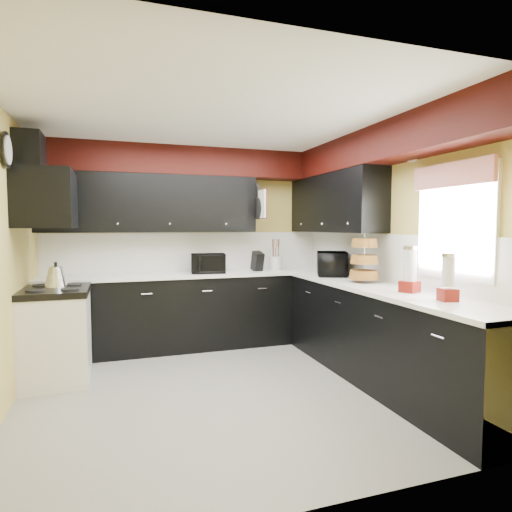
{
  "coord_description": "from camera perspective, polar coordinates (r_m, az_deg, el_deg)",
  "views": [
    {
      "loc": [
        -0.95,
        -3.79,
        1.52
      ],
      "look_at": [
        0.6,
        0.84,
        1.18
      ],
      "focal_mm": 30.0,
      "sensor_mm": 36.0,
      "label": 1
    }
  ],
  "objects": [
    {
      "name": "pan_top",
      "position": [
        5.64,
        -0.14,
        8.85
      ],
      "size": [
        0.03,
        0.22,
        0.4
      ],
      "primitive_type": null,
      "color": "black",
      "rests_on": "upper_back"
    },
    {
      "name": "dispenser_a",
      "position": [
        4.0,
        19.84,
        -1.87
      ],
      "size": [
        0.18,
        0.18,
        0.38
      ],
      "primitive_type": null,
      "rotation": [
        0.0,
        0.0,
        0.36
      ],
      "color": "#5B0003",
      "rests_on": "counter_right"
    },
    {
      "name": "splash_back",
      "position": [
        5.67,
        -8.8,
        0.58
      ],
      "size": [
        3.6,
        0.02,
        0.5
      ],
      "primitive_type": "cube",
      "color": "white",
      "rests_on": "counter_back"
    },
    {
      "name": "clock",
      "position": [
        4.17,
        -30.34,
        12.11
      ],
      "size": [
        0.03,
        0.3,
        0.3
      ],
      "primitive_type": null,
      "color": "black",
      "rests_on": "wall_left"
    },
    {
      "name": "pan_low",
      "position": [
        5.75,
        -0.55,
        5.96
      ],
      "size": [
        0.03,
        0.24,
        0.42
      ],
      "primitive_type": null,
      "color": "black",
      "rests_on": "upper_back"
    },
    {
      "name": "hood",
      "position": [
        4.59,
        -26.17,
        6.8
      ],
      "size": [
        0.5,
        0.78,
        0.55
      ],
      "primitive_type": "cube",
      "color": "black",
      "rests_on": "wall_left"
    },
    {
      "name": "ceiling",
      "position": [
        4.03,
        -4.51,
        18.03
      ],
      "size": [
        3.6,
        3.6,
        0.06
      ],
      "primitive_type": "cube",
      "color": "white",
      "rests_on": "wall_back"
    },
    {
      "name": "cooktop",
      "position": [
        4.62,
        -25.22,
        -4.27
      ],
      "size": [
        0.62,
        0.77,
        0.06
      ],
      "primitive_type": "cube",
      "color": "black",
      "rests_on": "stove"
    },
    {
      "name": "wall_back",
      "position": [
        5.68,
        -8.83,
        1.19
      ],
      "size": [
        3.6,
        0.06,
        2.5
      ],
      "primitive_type": "cube",
      "color": "#E0C666",
      "rests_on": "ground"
    },
    {
      "name": "splash_right",
      "position": [
        4.69,
        17.34,
        -0.26
      ],
      "size": [
        0.02,
        3.6,
        0.5
      ],
      "primitive_type": "cube",
      "color": "white",
      "rests_on": "counter_right"
    },
    {
      "name": "baskets",
      "position": [
        4.58,
        14.23,
        -0.42
      ],
      "size": [
        0.27,
        0.27,
        0.5
      ],
      "primitive_type": null,
      "color": "brown",
      "rests_on": "upper_right"
    },
    {
      "name": "counter_right",
      "position": [
        4.3,
        16.47,
        -4.22
      ],
      "size": [
        0.64,
        3.02,
        0.04
      ],
      "primitive_type": "cube",
      "color": "white",
      "rests_on": "cab_right"
    },
    {
      "name": "knife_block",
      "position": [
        5.56,
        0.19,
        -0.74
      ],
      "size": [
        0.13,
        0.17,
        0.25
      ],
      "primitive_type": "cube",
      "rotation": [
        0.0,
        0.0,
        0.12
      ],
      "color": "black",
      "rests_on": "counter_back"
    },
    {
      "name": "utensil_crock",
      "position": [
        5.7,
        2.65,
        -0.96
      ],
      "size": [
        0.22,
        0.22,
        0.18
      ],
      "primitive_type": "cylinder",
      "rotation": [
        0.0,
        0.0,
        0.42
      ],
      "color": "silver",
      "rests_on": "counter_back"
    },
    {
      "name": "pan_mid",
      "position": [
        5.51,
        0.29,
        6.36
      ],
      "size": [
        0.03,
        0.28,
        0.46
      ],
      "primitive_type": null,
      "color": "black",
      "rests_on": "upper_back"
    },
    {
      "name": "upper_right",
      "position": [
        5.36,
        10.35,
        6.9
      ],
      "size": [
        0.35,
        1.8,
        0.7
      ],
      "primitive_type": "cube",
      "color": "black",
      "rests_on": "wall_right"
    },
    {
      "name": "hood_duct",
      "position": [
        4.65,
        -27.96,
        11.91
      ],
      "size": [
        0.24,
        0.4,
        0.4
      ],
      "primitive_type": "cube",
      "color": "black",
      "rests_on": "wall_left"
    },
    {
      "name": "counter_back",
      "position": [
        5.41,
        -8.26,
        -2.45
      ],
      "size": [
        3.62,
        0.64,
        0.04
      ],
      "primitive_type": "cube",
      "color": "white",
      "rests_on": "cab_back"
    },
    {
      "name": "wall_right",
      "position": [
        4.69,
        17.46,
        0.48
      ],
      "size": [
        0.06,
        3.6,
        2.5
      ],
      "primitive_type": "cube",
      "color": "#E0C666",
      "rests_on": "ground"
    },
    {
      "name": "cab_back",
      "position": [
        5.48,
        -8.21,
        -7.34
      ],
      "size": [
        3.6,
        0.6,
        0.9
      ],
      "primitive_type": "cube",
      "color": "black",
      "rests_on": "ground"
    },
    {
      "name": "microwave",
      "position": [
        5.13,
        10.13,
        -1.02
      ],
      "size": [
        0.52,
        0.6,
        0.28
      ],
      "primitive_type": "imported",
      "rotation": [
        0.0,
        0.0,
        1.15
      ],
      "color": "black",
      "rests_on": "counter_right"
    },
    {
      "name": "upper_back",
      "position": [
        5.44,
        -13.81,
        6.8
      ],
      "size": [
        2.6,
        0.35,
        0.7
      ],
      "primitive_type": "cube",
      "color": "black",
      "rests_on": "wall_back"
    },
    {
      "name": "soffit_back",
      "position": [
        5.55,
        -8.63,
        12.26
      ],
      "size": [
        3.6,
        0.36,
        0.35
      ],
      "primitive_type": "cube",
      "color": "black",
      "rests_on": "wall_back"
    },
    {
      "name": "cut_board",
      "position": [
        5.4,
        0.8,
        6.94
      ],
      "size": [
        0.03,
        0.26,
        0.35
      ],
      "primitive_type": "cube",
      "color": "white",
      "rests_on": "upper_back"
    },
    {
      "name": "kettle",
      "position": [
        4.73,
        -25.12,
        -2.48
      ],
      "size": [
        0.24,
        0.24,
        0.2
      ],
      "primitive_type": null,
      "rotation": [
        0.0,
        0.0,
        -0.1
      ],
      "color": "silver",
      "rests_on": "cooktop"
    },
    {
      "name": "cab_right",
      "position": [
        4.39,
        16.35,
        -10.3
      ],
      "size": [
        0.6,
        3.0,
        0.9
      ],
      "primitive_type": "cube",
      "color": "black",
      "rests_on": "ground"
    },
    {
      "name": "toaster_oven",
      "position": [
        5.35,
        -6.39,
        -0.99
      ],
      "size": [
        0.46,
        0.4,
        0.24
      ],
      "primitive_type": "imported",
      "rotation": [
        0.0,
        0.0,
        -0.14
      ],
      "color": "black",
      "rests_on": "counter_back"
    },
    {
      "name": "dispenser_b",
      "position": [
        3.65,
        24.25,
        -2.92
      ],
      "size": [
        0.15,
        0.15,
        0.33
      ],
      "primitive_type": null,
      "rotation": [
        0.0,
        0.0,
        -0.21
      ],
      "color": "maroon",
      "rests_on": "counter_right"
    },
    {
      "name": "stove",
      "position": [
        4.7,
        -25.05,
        -9.83
      ],
      "size": [
        0.6,
        0.75,
        0.86
      ],
      "primitive_type": "cube",
      "color": "white",
      "rests_on": "ground"
    },
    {
      "name": "window",
      "position": [
        3.98,
        25.01,
        4.01
      ],
      "size": [
        0.03,
        0.86,
        0.96
      ],
      "primitive_type": null,
      "color": "white",
      "rests_on": "wall_right"
    },
    {
      "name": "soffit_right",
      "position": [
        4.5,
        17.22,
        14.09
      ],
      "size": [
        0.36,
        3.24,
        0.35
      ],
      "primitive_type": "cube",
      "color": "black",
      "rests_on": "wall_right"
    },
    {
      "name": "ground",
      "position": [
        4.19,
        -4.31,
        -17.32
      ],
      "size": [
        3.6,
        3.6,
        0.0
      ],
      "primitive_type": "plane",
      "color": "gray",
      "rests_on": "ground"
    },
    {
      "name": "deco_plate",
      "position": [
        4.44,
        20.13,
        13.18
      ],
      "size": [
        0.03,
        0.24,
        0.24
      ],
      "primitive_type": null,
      "color": "white",
      "rests_on": "wall_right"
    },
    {
      "name": "valance",
      "position": [
        3.96,
        24.6,
        9.83
      ],
      "size": [
        0.04,
        0.88,
        0.2
      ],
      "primitive_type": "cube",
      "color": "red",
      "rests_on": "wall_right"
    }
  ]
}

